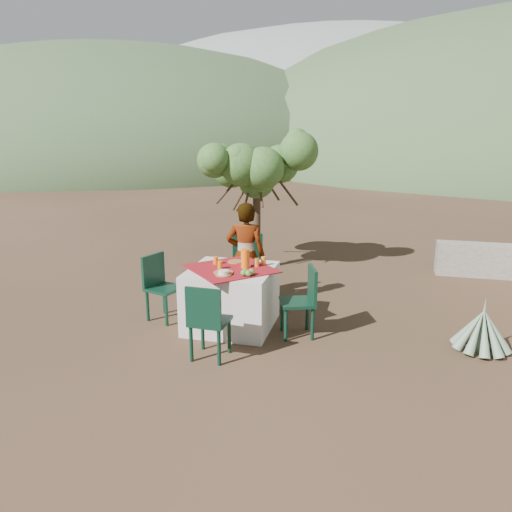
{
  "coord_description": "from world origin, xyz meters",
  "views": [
    {
      "loc": [
        1.32,
        -5.36,
        2.45
      ],
      "look_at": [
        -0.2,
        0.68,
        0.83
      ],
      "focal_mm": 35.0,
      "sensor_mm": 36.0,
      "label": 1
    }
  ],
  "objects_px": {
    "chair_near": "(207,319)",
    "person": "(246,256)",
    "table": "(231,298)",
    "chair_far": "(248,264)",
    "chair_right": "(303,298)",
    "shrub_tree": "(261,174)",
    "juice_pitcher": "(245,258)",
    "chair_left": "(160,284)",
    "agave": "(482,331)"
  },
  "relations": [
    {
      "from": "chair_near",
      "to": "person",
      "type": "bearing_deg",
      "value": -86.01
    },
    {
      "from": "table",
      "to": "chair_far",
      "type": "height_order",
      "value": "chair_far"
    },
    {
      "from": "table",
      "to": "chair_far",
      "type": "distance_m",
      "value": 1.06
    },
    {
      "from": "chair_far",
      "to": "chair_right",
      "type": "relative_size",
      "value": 1.12
    },
    {
      "from": "chair_near",
      "to": "shrub_tree",
      "type": "relative_size",
      "value": 0.4
    },
    {
      "from": "chair_right",
      "to": "juice_pitcher",
      "type": "bearing_deg",
      "value": -119.73
    },
    {
      "from": "chair_left",
      "to": "chair_right",
      "type": "xyz_separation_m",
      "value": [
        1.89,
        -0.09,
        -0.0
      ]
    },
    {
      "from": "chair_right",
      "to": "person",
      "type": "xyz_separation_m",
      "value": [
        -0.92,
        0.79,
        0.27
      ]
    },
    {
      "from": "table",
      "to": "juice_pitcher",
      "type": "bearing_deg",
      "value": 24.33
    },
    {
      "from": "table",
      "to": "chair_near",
      "type": "bearing_deg",
      "value": -88.29
    },
    {
      "from": "person",
      "to": "agave",
      "type": "relative_size",
      "value": 2.14
    },
    {
      "from": "shrub_tree",
      "to": "chair_far",
      "type": "bearing_deg",
      "value": -83.07
    },
    {
      "from": "chair_far",
      "to": "chair_left",
      "type": "xyz_separation_m",
      "value": [
        -0.91,
        -1.02,
        -0.05
      ]
    },
    {
      "from": "table",
      "to": "chair_near",
      "type": "distance_m",
      "value": 0.97
    },
    {
      "from": "juice_pitcher",
      "to": "chair_left",
      "type": "bearing_deg",
      "value": -177.82
    },
    {
      "from": "person",
      "to": "chair_right",
      "type": "bearing_deg",
      "value": 133.92
    },
    {
      "from": "person",
      "to": "shrub_tree",
      "type": "distance_m",
      "value": 2.17
    },
    {
      "from": "juice_pitcher",
      "to": "table",
      "type": "bearing_deg",
      "value": -155.67
    },
    {
      "from": "chair_far",
      "to": "juice_pitcher",
      "type": "xyz_separation_m",
      "value": [
        0.22,
        -0.97,
        0.35
      ]
    },
    {
      "from": "table",
      "to": "agave",
      "type": "xyz_separation_m",
      "value": [
        2.93,
        0.02,
        -0.15
      ]
    },
    {
      "from": "chair_near",
      "to": "juice_pitcher",
      "type": "relative_size",
      "value": 3.67
    },
    {
      "from": "juice_pitcher",
      "to": "person",
      "type": "bearing_deg",
      "value": 104.72
    },
    {
      "from": "chair_near",
      "to": "chair_left",
      "type": "distance_m",
      "value": 1.41
    },
    {
      "from": "shrub_tree",
      "to": "juice_pitcher",
      "type": "height_order",
      "value": "shrub_tree"
    },
    {
      "from": "person",
      "to": "juice_pitcher",
      "type": "xyz_separation_m",
      "value": [
        0.17,
        -0.65,
        0.14
      ]
    },
    {
      "from": "chair_far",
      "to": "chair_right",
      "type": "distance_m",
      "value": 1.48
    },
    {
      "from": "chair_far",
      "to": "chair_left",
      "type": "height_order",
      "value": "chair_far"
    },
    {
      "from": "shrub_tree",
      "to": "chair_left",
      "type": "bearing_deg",
      "value": -105.13
    },
    {
      "from": "chair_left",
      "to": "agave",
      "type": "height_order",
      "value": "chair_left"
    },
    {
      "from": "chair_left",
      "to": "person",
      "type": "distance_m",
      "value": 1.22
    },
    {
      "from": "table",
      "to": "shrub_tree",
      "type": "distance_m",
      "value": 2.97
    },
    {
      "from": "chair_near",
      "to": "agave",
      "type": "relative_size",
      "value": 1.23
    },
    {
      "from": "chair_far",
      "to": "juice_pitcher",
      "type": "height_order",
      "value": "juice_pitcher"
    },
    {
      "from": "chair_near",
      "to": "chair_far",
      "type": "bearing_deg",
      "value": -84.74
    },
    {
      "from": "chair_far",
      "to": "person",
      "type": "xyz_separation_m",
      "value": [
        0.05,
        -0.32,
        0.21
      ]
    },
    {
      "from": "table",
      "to": "chair_right",
      "type": "distance_m",
      "value": 0.92
    },
    {
      "from": "person",
      "to": "agave",
      "type": "xyz_separation_m",
      "value": [
        2.94,
        -0.71,
        -0.5
      ]
    },
    {
      "from": "chair_left",
      "to": "shrub_tree",
      "type": "distance_m",
      "value": 2.98
    },
    {
      "from": "table",
      "to": "chair_left",
      "type": "relative_size",
      "value": 1.52
    },
    {
      "from": "chair_near",
      "to": "chair_left",
      "type": "height_order",
      "value": "chair_left"
    },
    {
      "from": "chair_far",
      "to": "juice_pitcher",
      "type": "bearing_deg",
      "value": -95.71
    },
    {
      "from": "chair_right",
      "to": "table",
      "type": "bearing_deg",
      "value": -113.43
    },
    {
      "from": "person",
      "to": "agave",
      "type": "distance_m",
      "value": 3.06
    },
    {
      "from": "agave",
      "to": "person",
      "type": "bearing_deg",
      "value": 166.37
    },
    {
      "from": "chair_far",
      "to": "person",
      "type": "distance_m",
      "value": 0.39
    },
    {
      "from": "chair_near",
      "to": "person",
      "type": "xyz_separation_m",
      "value": [
        -0.04,
        1.7,
        0.27
      ]
    },
    {
      "from": "chair_left",
      "to": "chair_near",
      "type": "bearing_deg",
      "value": -117.52
    },
    {
      "from": "chair_right",
      "to": "juice_pitcher",
      "type": "relative_size",
      "value": 3.67
    },
    {
      "from": "chair_left",
      "to": "juice_pitcher",
      "type": "relative_size",
      "value": 3.7
    },
    {
      "from": "table",
      "to": "chair_left",
      "type": "distance_m",
      "value": 0.98
    }
  ]
}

